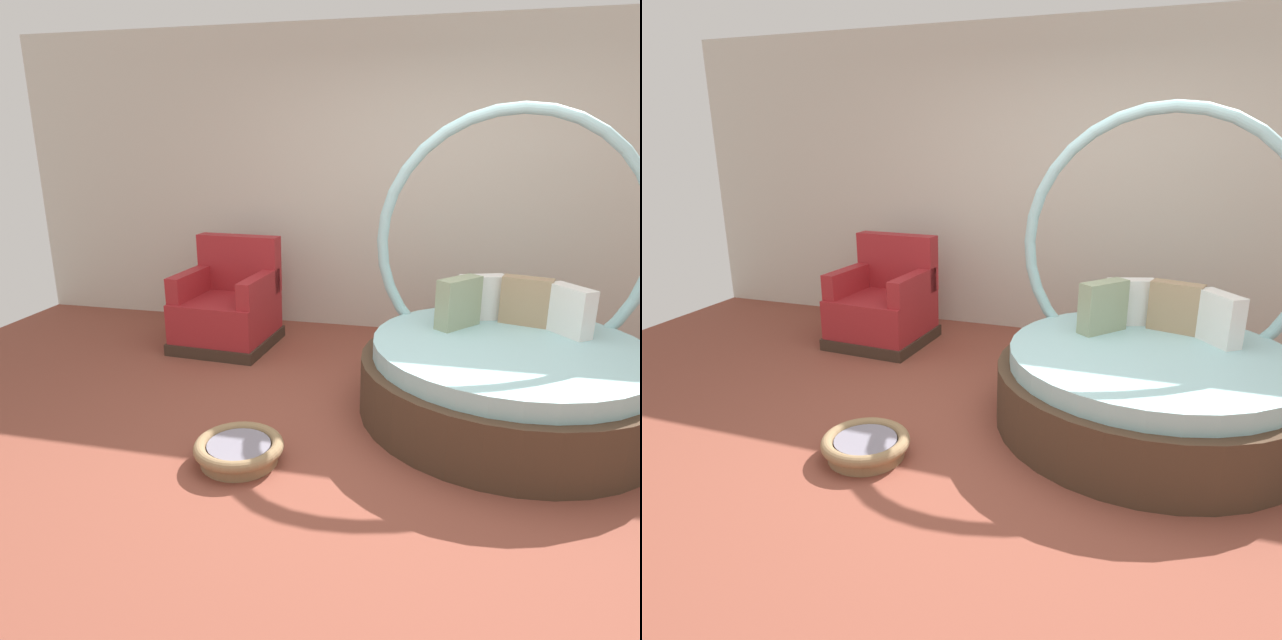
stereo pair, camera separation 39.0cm
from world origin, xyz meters
TOP-DOWN VIEW (x-y plane):
  - ground_plane at (0.00, 0.00)m, footprint 8.00×8.00m
  - back_wall at (0.00, 2.35)m, footprint 8.00×0.12m
  - round_daybed at (0.66, 0.69)m, footprint 1.90×1.90m
  - red_armchair at (-1.63, 1.51)m, footprint 0.85×0.85m
  - pet_basket at (-0.84, -0.32)m, footprint 0.51×0.51m

SIDE VIEW (x-z plane):
  - ground_plane at x=0.00m, z-range -0.02..0.00m
  - pet_basket at x=-0.84m, z-range 0.01..0.14m
  - red_armchair at x=-1.63m, z-range -0.14..0.80m
  - round_daybed at x=0.66m, z-range -0.63..1.36m
  - back_wall at x=0.00m, z-range 0.00..2.74m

